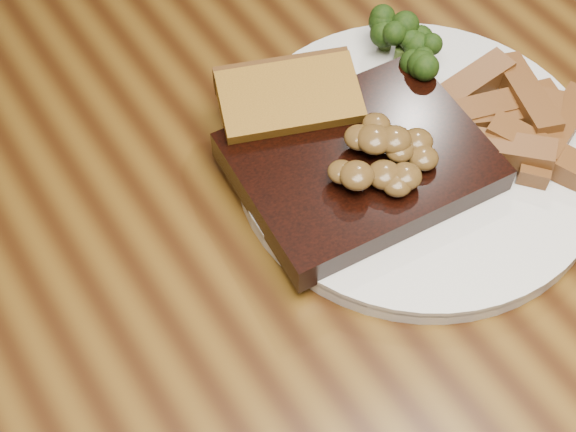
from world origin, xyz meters
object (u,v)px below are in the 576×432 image
plate (416,158)px  steak (360,163)px  chair_far (41,8)px  potato_wedges (504,122)px  garlic_bread (289,119)px  dining_table (306,305)px

plate → steak: size_ratio=1.57×
chair_far → potato_wedges: 0.69m
chair_far → steak: chair_far is taller
garlic_bread → steak: bearing=-53.2°
steak → dining_table: bearing=-154.4°
dining_table → plate: bearing=7.4°
chair_far → steak: size_ratio=5.49×
plate → dining_table: bearing=-172.6°
plate → potato_wedges: size_ratio=2.52×
chair_far → garlic_bread: 0.59m
chair_far → steak: bearing=89.2°
dining_table → chair_far: chair_far is taller
chair_far → garlic_bread: chair_far is taller
steak → potato_wedges: 0.11m
chair_far → garlic_bread: bearing=87.9°
dining_table → plate: size_ratio=6.01×
plate → chair_far: bearing=99.9°
steak → garlic_bread: steak is taller
plate → garlic_bread: 0.10m
chair_far → dining_table: bearing=83.6°
chair_far → garlic_bread: size_ratio=9.38×
steak → plate: bearing=-4.7°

